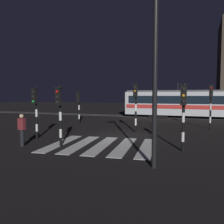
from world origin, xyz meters
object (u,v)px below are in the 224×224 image
at_px(traffic_light_median_centre, 136,100).
at_px(traffic_light_corner_far_right, 211,100).
at_px(traffic_light_corner_far_left, 78,102).
at_px(pedestrian_waiting_at_kerb, 22,130).
at_px(tram, 201,103).
at_px(street_lamp_near_kerb, 154,50).
at_px(traffic_light_corner_near_right, 183,107).
at_px(traffic_light_corner_near_left, 35,105).
at_px(traffic_light_kerb_mid_left, 59,107).

xyz_separation_m(traffic_light_median_centre, traffic_light_corner_far_right, (5.09, 3.52, -0.01)).
distance_m(traffic_light_corner_far_left, pedestrian_waiting_at_kerb, 9.99).
bearing_deg(tram, street_lamp_near_kerb, -94.59).
height_order(traffic_light_median_centre, street_lamp_near_kerb, street_lamp_near_kerb).
height_order(traffic_light_corner_far_right, traffic_light_corner_near_right, traffic_light_corner_far_right).
xyz_separation_m(traffic_light_median_centre, tram, (4.42, 12.47, -0.61)).
height_order(traffic_light_median_centre, traffic_light_corner_near_left, traffic_light_median_centre).
height_order(traffic_light_corner_near_left, traffic_light_corner_near_right, traffic_light_corner_near_right).
height_order(traffic_light_corner_near_left, street_lamp_near_kerb, street_lamp_near_kerb).
relative_size(traffic_light_corner_far_right, traffic_light_corner_far_left, 1.17).
height_order(traffic_light_kerb_mid_left, traffic_light_corner_near_right, traffic_light_corner_near_right).
xyz_separation_m(traffic_light_corner_near_left, traffic_light_corner_far_right, (10.21, 8.03, 0.24)).
height_order(traffic_light_corner_near_right, tram, tram).
relative_size(traffic_light_kerb_mid_left, traffic_light_corner_far_left, 1.05).
distance_m(traffic_light_kerb_mid_left, traffic_light_corner_far_right, 12.08).
xyz_separation_m(traffic_light_kerb_mid_left, traffic_light_median_centre, (2.56, 5.83, 0.25)).
xyz_separation_m(traffic_light_corner_far_right, pedestrian_waiting_at_kerb, (-9.55, -9.99, -1.47)).
relative_size(traffic_light_corner_far_right, tram, 0.20).
height_order(traffic_light_corner_far_right, street_lamp_near_kerb, street_lamp_near_kerb).
bearing_deg(traffic_light_corner_far_right, traffic_light_corner_near_left, -141.82).
relative_size(traffic_light_corner_near_left, pedestrian_waiting_at_kerb, 1.87).
height_order(traffic_light_median_centre, pedestrian_waiting_at_kerb, traffic_light_median_centre).
bearing_deg(traffic_light_corner_near_right, tram, 87.26).
height_order(traffic_light_median_centre, traffic_light_corner_near_right, traffic_light_median_centre).
bearing_deg(pedestrian_waiting_at_kerb, traffic_light_median_centre, 55.39).
relative_size(traffic_light_median_centre, traffic_light_corner_far_left, 1.17).
relative_size(traffic_light_median_centre, tram, 0.20).
bearing_deg(street_lamp_near_kerb, traffic_light_kerb_mid_left, 157.47).
xyz_separation_m(traffic_light_kerb_mid_left, tram, (6.98, 18.31, -0.36)).
xyz_separation_m(traffic_light_corner_far_right, tram, (-0.67, 8.95, -0.59)).
xyz_separation_m(traffic_light_kerb_mid_left, pedestrian_waiting_at_kerb, (-1.91, -0.64, -1.23)).
height_order(traffic_light_corner_near_left, traffic_light_corner_far_right, traffic_light_corner_far_right).
relative_size(traffic_light_median_centre, street_lamp_near_kerb, 0.53).
height_order(street_lamp_near_kerb, tram, street_lamp_near_kerb).
bearing_deg(street_lamp_near_kerb, pedestrian_waiting_at_kerb, 167.72).
bearing_deg(pedestrian_waiting_at_kerb, street_lamp_near_kerb, -12.28).
xyz_separation_m(traffic_light_corner_far_right, traffic_light_corner_near_right, (-1.49, -8.30, -0.18)).
xyz_separation_m(traffic_light_median_centre, traffic_light_corner_near_left, (-5.12, -4.51, -0.25)).
bearing_deg(traffic_light_corner_near_left, traffic_light_corner_far_right, 38.18).
relative_size(street_lamp_near_kerb, pedestrian_waiting_at_kerb, 3.92).
bearing_deg(traffic_light_corner_near_right, pedestrian_waiting_at_kerb, -168.15).
distance_m(traffic_light_corner_near_left, traffic_light_corner_far_right, 12.99).
xyz_separation_m(traffic_light_median_centre, street_lamp_near_kerb, (2.77, -8.05, 1.93)).
distance_m(traffic_light_median_centre, traffic_light_corner_far_left, 7.16).
bearing_deg(traffic_light_kerb_mid_left, tram, 69.14).
bearing_deg(traffic_light_median_centre, traffic_light_corner_near_left, -138.62).
bearing_deg(street_lamp_near_kerb, traffic_light_corner_far_left, 128.90).
xyz_separation_m(traffic_light_corner_far_left, traffic_light_corner_near_right, (9.96, -8.05, 0.16)).
bearing_deg(traffic_light_corner_near_left, street_lamp_near_kerb, -24.14).
relative_size(traffic_light_corner_near_right, street_lamp_near_kerb, 0.49).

